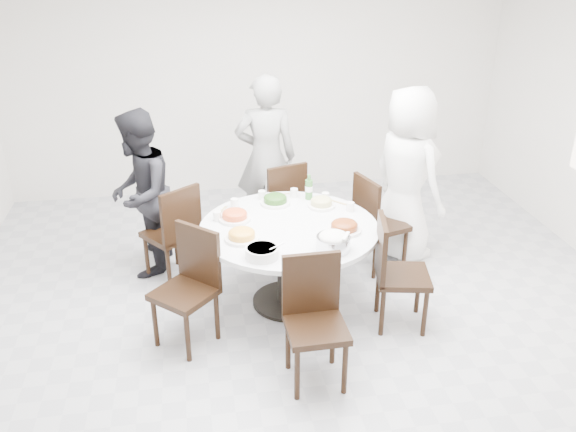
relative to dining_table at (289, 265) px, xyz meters
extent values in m
cube|color=#B3B4B8|center=(0.08, -0.29, -0.38)|extent=(6.00, 6.00, 0.01)
cube|color=silver|center=(0.08, 2.71, 1.02)|extent=(6.00, 0.01, 2.80)
cylinder|color=white|center=(0.00, 0.00, 0.00)|extent=(1.50, 1.50, 0.75)
cube|color=black|center=(0.98, 0.49, 0.10)|extent=(0.52, 0.52, 0.95)
cube|color=black|center=(0.08, 1.08, 0.10)|extent=(0.53, 0.53, 0.95)
cube|color=black|center=(-1.00, 0.62, 0.10)|extent=(0.59, 0.59, 0.95)
cube|color=black|center=(-0.89, -0.43, 0.10)|extent=(0.59, 0.59, 0.95)
cube|color=black|center=(0.02, -1.05, 0.10)|extent=(0.43, 0.43, 0.95)
cube|color=black|center=(0.86, -0.46, 0.10)|extent=(0.49, 0.49, 0.95)
imported|color=white|center=(1.26, 0.69, 0.49)|extent=(0.85, 0.99, 1.72)
imported|color=black|center=(-0.01, 1.39, 0.49)|extent=(0.66, 0.46, 1.73)
imported|color=black|center=(-1.26, 0.82, 0.41)|extent=(0.72, 0.86, 1.57)
cylinder|color=white|center=(-0.05, 0.47, 0.41)|extent=(0.27, 0.27, 0.07)
cylinder|color=white|center=(0.35, 0.34, 0.41)|extent=(0.24, 0.24, 0.07)
cylinder|color=white|center=(-0.44, 0.19, 0.41)|extent=(0.27, 0.27, 0.07)
cylinder|color=white|center=(0.43, -0.17, 0.41)|extent=(0.28, 0.28, 0.07)
cylinder|color=white|center=(-0.41, -0.18, 0.41)|extent=(0.27, 0.27, 0.07)
cylinder|color=silver|center=(0.27, -0.47, 0.43)|extent=(0.26, 0.26, 0.11)
cylinder|color=white|center=(-0.29, -0.49, 0.41)|extent=(0.26, 0.26, 0.08)
cylinder|color=#326D2B|center=(0.27, 0.53, 0.49)|extent=(0.07, 0.07, 0.24)
cylinder|color=white|center=(-0.03, 0.60, 0.42)|extent=(0.07, 0.07, 0.08)
camera|label=1|loc=(-0.76, -4.50, 2.61)|focal=38.00mm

